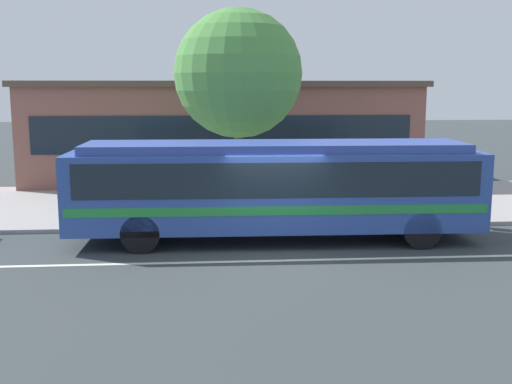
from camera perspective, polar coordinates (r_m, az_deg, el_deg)
ground_plane at (r=16.17m, az=1.74°, el=-5.48°), size 120.00×120.00×0.00m
sidewalk_slab at (r=22.51m, az=-0.06°, el=-0.99°), size 60.00×8.00×0.12m
lane_stripe_center at (r=15.40m, az=2.07°, el=-6.25°), size 56.00×0.16×0.01m
transit_bus at (r=17.02m, az=1.80°, el=0.73°), size 11.09×2.63×2.71m
pedestrian_waiting_near_sign at (r=18.74m, az=-5.32°, el=0.14°), size 0.41×0.41×1.72m
bus_stop_sign at (r=19.86m, az=15.24°, el=1.72°), size 0.08×0.44×2.29m
street_tree_near_stop at (r=21.34m, az=-1.62°, el=10.68°), size 4.31×4.31×6.65m
station_building at (r=29.07m, az=-3.15°, el=5.69°), size 16.81×8.39×4.41m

